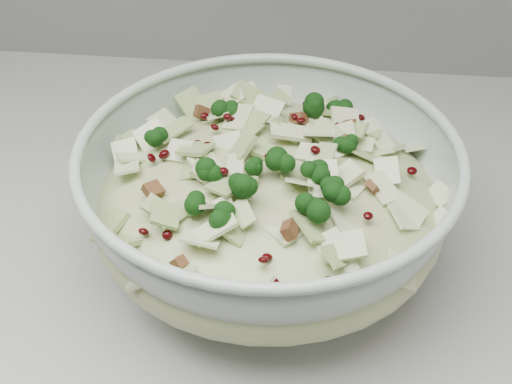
# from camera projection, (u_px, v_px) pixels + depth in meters

# --- Properties ---
(mixing_bowl) EXTENTS (0.32, 0.32, 0.13)m
(mixing_bowl) POSITION_uv_depth(u_px,v_px,m) (268.00, 204.00, 0.60)
(mixing_bowl) COLOR #AFC0B1
(mixing_bowl) RESTS_ON counter
(salad) EXTENTS (0.33, 0.33, 0.13)m
(salad) POSITION_uv_depth(u_px,v_px,m) (269.00, 185.00, 0.59)
(salad) COLOR #C3CD8C
(salad) RESTS_ON mixing_bowl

